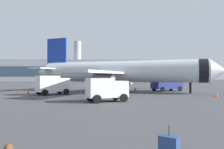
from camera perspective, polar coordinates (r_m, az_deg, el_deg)
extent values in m
cylinder|color=silver|center=(40.64, 2.14, 0.78)|extent=(29.11, 15.19, 3.80)
cone|color=silver|center=(38.83, 25.52, 0.89)|extent=(3.62, 4.26, 3.61)
cone|color=silver|center=(48.41, -16.90, 0.59)|extent=(4.28, 4.40, 3.42)
cylinder|color=black|center=(38.69, 22.27, 0.89)|extent=(2.80, 4.12, 3.88)
cube|color=silver|center=(48.58, 3.93, 0.21)|extent=(10.66, 16.61, 0.36)
cube|color=silver|center=(33.51, -3.72, 0.55)|extent=(10.66, 16.61, 0.36)
cylinder|color=gray|center=(46.18, 3.06, -1.37)|extent=(3.80, 3.27, 2.20)
cylinder|color=gray|center=(35.81, -2.11, -1.60)|extent=(3.80, 3.27, 2.20)
cube|color=#193899|center=(46.82, -13.85, 5.03)|extent=(4.19, 2.05, 6.40)
cube|color=silver|center=(49.58, -12.27, 1.24)|extent=(4.73, 6.54, 0.24)
cube|color=silver|center=(44.31, -16.70, 1.47)|extent=(4.73, 6.54, 0.24)
cylinder|color=black|center=(38.70, 19.32, -3.27)|extent=(0.36, 0.36, 1.80)
cylinder|color=black|center=(43.59, 0.61, -2.99)|extent=(0.44, 0.44, 1.80)
cylinder|color=black|center=(39.10, -1.75, -3.27)|extent=(0.44, 0.44, 1.80)
cube|color=white|center=(36.14, -12.57, -2.51)|extent=(2.64, 2.77, 2.04)
cube|color=#1E232D|center=(36.44, -11.55, -1.74)|extent=(1.21, 1.66, 0.84)
cube|color=white|center=(35.16, -16.10, -2.26)|extent=(3.82, 3.60, 2.40)
cylinder|color=black|center=(37.28, -13.17, -4.09)|extent=(0.86, 0.70, 0.90)
cylinder|color=black|center=(35.21, -11.58, -4.30)|extent=(0.86, 0.70, 0.90)
cylinder|color=black|center=(35.99, -18.04, -4.20)|extent=(0.86, 0.70, 0.90)
cylinder|color=black|center=(33.84, -16.69, -4.44)|extent=(0.86, 0.70, 0.90)
cube|color=navy|center=(45.34, 15.87, -1.94)|extent=(2.52, 2.88, 2.29)
cube|color=#1E232D|center=(45.82, 16.52, -1.25)|extent=(0.97, 2.00, 0.95)
cube|color=navy|center=(43.34, 12.98, -1.74)|extent=(4.93, 3.97, 2.70)
cylinder|color=black|center=(46.26, 14.76, -3.39)|extent=(0.91, 0.57, 0.90)
cylinder|color=black|center=(44.44, 16.93, -3.50)|extent=(0.91, 0.57, 0.90)
cylinder|color=black|center=(43.56, 10.65, -3.58)|extent=(0.91, 0.57, 0.90)
cylinder|color=black|center=(41.62, 12.77, -3.72)|extent=(0.91, 0.57, 0.90)
cube|color=white|center=(25.16, 1.50, -3.67)|extent=(2.35, 2.49, 1.78)
cube|color=#1E232D|center=(25.47, 3.03, -2.69)|extent=(0.71, 1.71, 0.74)
cube|color=white|center=(24.30, -3.21, -3.41)|extent=(3.18, 2.81, 2.10)
cylinder|color=black|center=(26.27, 0.97, -5.59)|extent=(0.92, 0.52, 0.90)
cylinder|color=black|center=(24.38, 3.03, -5.98)|extent=(0.92, 0.52, 0.90)
cylinder|color=black|center=(25.15, -5.46, -5.81)|extent=(0.92, 0.52, 0.90)
cylinder|color=black|center=(23.17, -3.84, -6.26)|extent=(0.92, 0.52, 0.90)
cube|color=#F2590C|center=(44.48, 5.92, -4.08)|extent=(0.44, 0.44, 0.04)
cone|color=#F2590C|center=(44.45, 5.91, -3.58)|extent=(0.36, 0.36, 0.73)
cylinder|color=white|center=(44.45, 5.91, -3.54)|extent=(0.23, 0.23, 0.10)
cube|color=#F2590C|center=(48.79, -5.20, -3.77)|extent=(0.44, 0.44, 0.04)
cone|color=#F2590C|center=(48.77, -5.20, -3.33)|extent=(0.36, 0.36, 0.70)
cylinder|color=white|center=(48.77, -5.20, -3.29)|extent=(0.23, 0.23, 0.10)
cube|color=#F2590C|center=(37.75, -20.57, -4.68)|extent=(0.44, 0.44, 0.04)
cone|color=#F2590C|center=(37.72, -20.56, -4.05)|extent=(0.36, 0.36, 0.79)
cylinder|color=white|center=(37.72, -20.56, -3.99)|extent=(0.23, 0.23, 0.10)
cube|color=#F2590C|center=(33.69, 25.07, -5.16)|extent=(0.44, 0.44, 0.04)
cone|color=#F2590C|center=(33.66, 25.06, -4.56)|extent=(0.36, 0.36, 0.67)
cylinder|color=white|center=(33.66, 25.06, -4.50)|extent=(0.23, 0.23, 0.10)
cube|color=navy|center=(8.22, 14.31, -17.27)|extent=(0.75, 0.71, 0.70)
cylinder|color=black|center=(8.08, 14.30, -13.66)|extent=(0.02, 0.02, 0.36)
cube|color=#9EA3AD|center=(141.47, -10.70, 0.93)|extent=(107.69, 21.13, 12.79)
cube|color=#334756|center=(130.95, -11.34, 0.77)|extent=(102.31, 0.10, 5.76)
cylinder|color=#9EA3AD|center=(141.75, -8.77, 5.95)|extent=(4.40, 4.40, 12.00)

